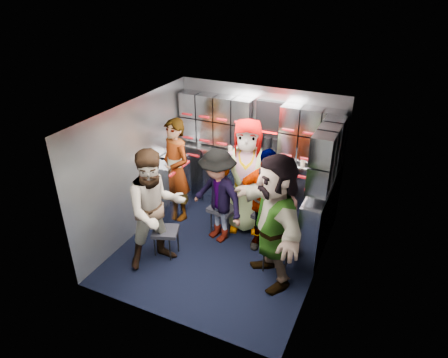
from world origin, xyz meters
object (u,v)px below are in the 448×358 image
at_px(attendant_arc_d, 265,200).
at_px(attendant_arc_a, 156,209).
at_px(attendant_arc_b, 218,196).
at_px(attendant_arc_e, 274,221).
at_px(jump_seat_center, 250,199).
at_px(jump_seat_near_left, 166,233).
at_px(jump_seat_mid_left, 223,210).
at_px(jump_seat_mid_right, 268,216).
at_px(attendant_standing, 176,170).
at_px(attendant_arc_c, 247,176).
at_px(jump_seat_near_right, 276,248).

bearing_deg(attendant_arc_d, attendant_arc_a, -148.60).
xyz_separation_m(attendant_arc_b, attendant_arc_e, (1.03, -0.51, 0.17)).
bearing_deg(attendant_arc_e, jump_seat_center, 171.43).
relative_size(jump_seat_near_left, jump_seat_mid_left, 0.97).
relative_size(jump_seat_mid_right, attendant_standing, 0.27).
distance_m(jump_seat_center, attendant_arc_a, 1.74).
relative_size(attendant_standing, attendant_arc_c, 0.94).
distance_m(jump_seat_mid_left, jump_seat_near_right, 1.15).
relative_size(jump_seat_mid_right, attendant_arc_e, 0.25).
relative_size(jump_seat_mid_right, attendant_arc_c, 0.25).
bearing_deg(attendant_arc_b, jump_seat_near_right, 4.06).
xyz_separation_m(jump_seat_mid_right, attendant_arc_b, (-0.69, -0.30, 0.34)).
distance_m(jump_seat_mid_left, jump_seat_mid_right, 0.70).
bearing_deg(jump_seat_mid_right, attendant_arc_a, -136.68).
xyz_separation_m(jump_seat_center, attendant_standing, (-1.15, -0.36, 0.44)).
height_order(jump_seat_mid_left, attendant_arc_c, attendant_arc_c).
bearing_deg(jump_seat_mid_left, jump_seat_near_right, -26.17).
height_order(jump_seat_mid_left, jump_seat_mid_right, jump_seat_mid_left).
relative_size(jump_seat_mid_left, attendant_arc_c, 0.25).
xyz_separation_m(jump_seat_mid_left, attendant_arc_e, (1.03, -0.69, 0.50)).
bearing_deg(jump_seat_near_left, attendant_arc_c, 55.47).
xyz_separation_m(jump_seat_near_left, attendant_arc_a, (0.00, -0.18, 0.50)).
distance_m(jump_seat_center, attendant_arc_e, 1.47).
distance_m(jump_seat_center, attendant_arc_c, 0.53).
xyz_separation_m(jump_seat_mid_right, attendant_arc_a, (-1.21, -1.14, 0.46)).
bearing_deg(attendant_arc_c, jump_seat_near_left, -141.23).
bearing_deg(jump_seat_near_left, attendant_arc_a, -90.00).
bearing_deg(jump_seat_near_right, jump_seat_center, 128.24).
xyz_separation_m(jump_seat_mid_left, attendant_arc_c, (0.26, 0.29, 0.50)).
xyz_separation_m(jump_seat_mid_left, jump_seat_mid_right, (0.69, 0.12, -0.00)).
height_order(attendant_arc_a, attendant_arc_e, attendant_arc_e).
bearing_deg(attendant_arc_b, jump_seat_mid_right, 44.67).
bearing_deg(jump_seat_center, attendant_arc_e, -56.37).
height_order(attendant_arc_a, attendant_arc_d, attendant_arc_a).
xyz_separation_m(attendant_standing, attendant_arc_e, (1.92, -0.80, 0.06)).
xyz_separation_m(jump_seat_mid_right, attendant_arc_e, (0.34, -0.80, 0.51)).
xyz_separation_m(attendant_arc_c, attendant_arc_d, (0.43, -0.35, -0.12)).
height_order(attendant_standing, attendant_arc_e, attendant_arc_e).
bearing_deg(attendant_arc_a, jump_seat_mid_left, 10.88).
distance_m(attendant_standing, attendant_arc_a, 1.19).
bearing_deg(jump_seat_mid_left, attendant_arc_e, -33.66).
bearing_deg(jump_seat_near_left, jump_seat_center, 59.31).
bearing_deg(attendant_arc_b, attendant_standing, -176.38).
relative_size(attendant_arc_d, attendant_arc_e, 0.87).
height_order(jump_seat_near_right, attendant_arc_b, attendant_arc_b).
xyz_separation_m(jump_seat_near_left, jump_seat_mid_left, (0.51, 0.84, 0.04)).
xyz_separation_m(jump_seat_center, jump_seat_near_right, (0.77, -0.97, -0.04)).
xyz_separation_m(jump_seat_near_left, attendant_arc_e, (1.55, 0.16, 0.54)).
distance_m(attendant_arc_a, attendant_arc_c, 1.53).
distance_m(jump_seat_center, jump_seat_mid_right, 0.56).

